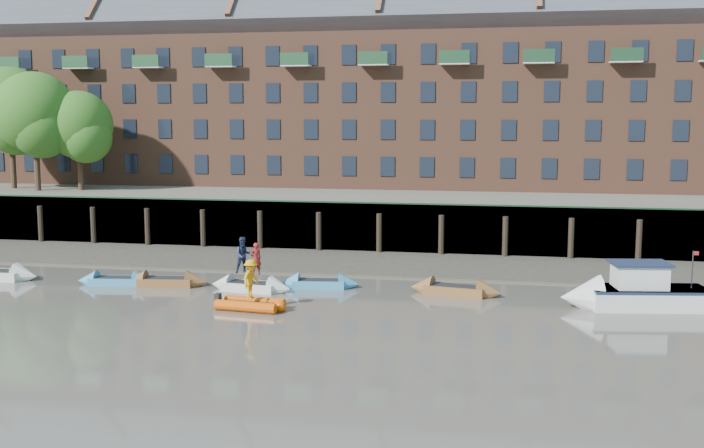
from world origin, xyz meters
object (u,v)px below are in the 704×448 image
(rowboat_3, at_px, (251,286))
(rowboat_6, at_px, (455,290))
(rib_tender, at_px, (253,304))
(rowboat_2, at_px, (166,282))
(motor_launch, at_px, (624,293))
(rowboat_1, at_px, (116,281))
(rowboat_4, at_px, (319,284))
(person_rib_crew, at_px, (251,279))
(person_rower_b, at_px, (244,255))
(person_rower_a, at_px, (256,259))

(rowboat_3, bearing_deg, rowboat_6, 13.60)
(rib_tender, bearing_deg, rowboat_3, 116.21)
(rowboat_2, relative_size, motor_launch, 0.65)
(rowboat_2, relative_size, rowboat_3, 1.00)
(rowboat_1, bearing_deg, rowboat_4, -0.66)
(rowboat_3, relative_size, rowboat_6, 0.94)
(person_rib_crew, bearing_deg, rib_tender, -57.92)
(rowboat_3, bearing_deg, person_rower_b, 160.94)
(rowboat_1, bearing_deg, rib_tender, -31.91)
(rowboat_1, relative_size, rowboat_2, 0.92)
(rowboat_2, distance_m, person_rower_a, 5.26)
(rowboat_6, xyz_separation_m, rib_tender, (-8.92, -4.95, 0.01))
(rowboat_1, height_order, motor_launch, motor_launch)
(rowboat_2, relative_size, person_rib_crew, 2.48)
(person_rower_b, bearing_deg, rowboat_2, 147.31)
(rowboat_4, distance_m, rib_tender, 5.61)
(rowboat_1, xyz_separation_m, rib_tender, (8.83, -3.97, 0.04))
(motor_launch, bearing_deg, rib_tender, 3.08)
(rowboat_1, distance_m, rowboat_4, 10.78)
(rowboat_4, distance_m, rowboat_6, 7.06)
(motor_launch, distance_m, person_rib_crew, 17.25)
(person_rower_a, bearing_deg, rowboat_2, -45.67)
(rowboat_2, relative_size, rowboat_4, 1.05)
(rowboat_3, height_order, motor_launch, motor_launch)
(motor_launch, distance_m, person_rower_a, 17.86)
(motor_launch, xyz_separation_m, person_rib_crew, (-16.85, -3.60, 0.73))
(motor_launch, bearing_deg, person_rower_a, -9.63)
(rowboat_1, relative_size, rowboat_6, 0.87)
(motor_launch, relative_size, person_rower_b, 3.71)
(rowboat_1, xyz_separation_m, rowboat_3, (7.47, -0.09, 0.02))
(rowboat_1, xyz_separation_m, rowboat_4, (10.70, 1.32, 0.01))
(rowboat_3, distance_m, rowboat_4, 3.53)
(rowboat_4, height_order, rib_tender, rowboat_4)
(rowboat_4, height_order, motor_launch, motor_launch)
(rowboat_4, bearing_deg, motor_launch, -14.23)
(rib_tender, bearing_deg, rowboat_2, 152.20)
(motor_launch, xyz_separation_m, person_rower_b, (-18.57, 0.52, 1.09))
(rowboat_6, xyz_separation_m, person_rower_a, (-9.97, -1.16, 1.44))
(motor_launch, bearing_deg, rowboat_3, -9.92)
(rowboat_4, relative_size, person_rib_crew, 2.35)
(rowboat_2, distance_m, person_rower_b, 4.57)
(rowboat_6, bearing_deg, person_rib_crew, -141.18)
(rowboat_2, relative_size, person_rower_a, 2.74)
(motor_launch, bearing_deg, rowboat_6, -18.87)
(rowboat_2, relative_size, rib_tender, 1.36)
(rowboat_6, xyz_separation_m, person_rib_crew, (-8.99, -4.98, 1.20))
(rowboat_3, height_order, rib_tender, rowboat_3)
(rib_tender, relative_size, person_rower_a, 2.01)
(motor_launch, relative_size, person_rib_crew, 3.82)
(rowboat_4, height_order, person_rib_crew, person_rib_crew)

